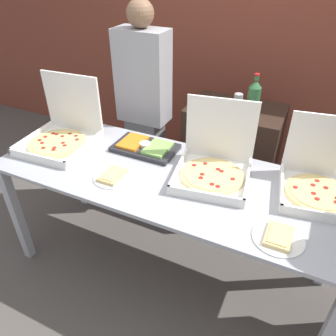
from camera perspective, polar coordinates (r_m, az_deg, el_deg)
The scene contains 14 objects.
ground_plane at distance 2.60m, azimuth 0.00°, elevation -16.86°, with size 16.00×16.00×0.00m, color #514C47.
brick_wall_behind at distance 3.31m, azimuth 13.83°, elevation 22.56°, with size 10.00×0.06×2.80m.
buffet_table at distance 2.06m, azimuth 0.00°, elevation -3.56°, with size 2.17×0.81×0.86m.
pizza_box_far_left at distance 2.41m, azimuth -18.04°, elevation 5.79°, with size 0.48×0.49×0.45m.
pizza_box_near_right at distance 1.98m, azimuth 8.02°, elevation 0.69°, with size 0.49×0.51×0.43m.
pizza_box_far_right at distance 2.01m, azimuth 24.87°, elevation -2.16°, with size 0.46×0.48×0.40m.
paper_plate_front_right at distance 2.00m, azimuth -9.62°, elevation -1.38°, with size 0.24×0.24×0.03m.
paper_plate_front_left at distance 1.68m, azimuth 18.69°, elevation -11.28°, with size 0.25×0.25×0.03m.
veggie_tray at distance 2.24m, azimuth -4.00°, elevation 3.67°, with size 0.43×0.26×0.05m.
sideboard_podium at distance 2.91m, azimuth 10.79°, elevation 1.61°, with size 0.75×0.49×0.96m.
soda_bottle at distance 2.56m, azimuth 14.72°, elevation 11.86°, with size 0.09×0.09×0.31m.
soda_can_silver at distance 2.65m, azimuth 12.09°, elevation 11.28°, with size 0.07×0.07×0.12m.
soda_can_colored at distance 2.51m, azimuth 12.46°, elevation 9.91°, with size 0.07×0.07×0.12m.
person_guest_plaid at distance 2.72m, azimuth -4.14°, elevation 9.96°, with size 0.40×0.22×1.73m.
Camera 1 is at (0.70, -1.47, 2.02)m, focal length 35.00 mm.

